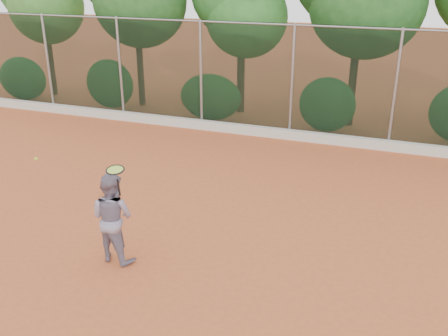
% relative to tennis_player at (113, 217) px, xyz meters
% --- Properties ---
extents(ground, '(80.00, 80.00, 0.00)m').
position_rel_tennis_player_xyz_m(ground, '(1.41, 1.01, -0.86)').
color(ground, '#B9552B').
rests_on(ground, ground).
extents(concrete_curb, '(24.00, 0.20, 0.30)m').
position_rel_tennis_player_xyz_m(concrete_curb, '(1.41, 7.83, -0.71)').
color(concrete_curb, '#BBB8AE').
rests_on(concrete_curb, ground).
extents(tennis_player, '(0.92, 0.76, 1.72)m').
position_rel_tennis_player_xyz_m(tennis_player, '(0.00, 0.00, 0.00)').
color(tennis_player, slate).
rests_on(tennis_player, ground).
extents(chainlink_fence, '(24.09, 0.09, 3.50)m').
position_rel_tennis_player_xyz_m(chainlink_fence, '(1.41, 8.01, 1.00)').
color(chainlink_fence, black).
rests_on(chainlink_fence, ground).
extents(tennis_racket, '(0.38, 0.38, 0.56)m').
position_rel_tennis_player_xyz_m(tennis_racket, '(0.26, -0.18, 1.00)').
color(tennis_racket, black).
rests_on(tennis_racket, ground).
extents(tennis_ball_in_flight, '(0.06, 0.06, 0.06)m').
position_rel_tennis_player_xyz_m(tennis_ball_in_flight, '(-1.40, -0.15, 1.00)').
color(tennis_ball_in_flight, '#B3C92D').
rests_on(tennis_ball_in_flight, ground).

